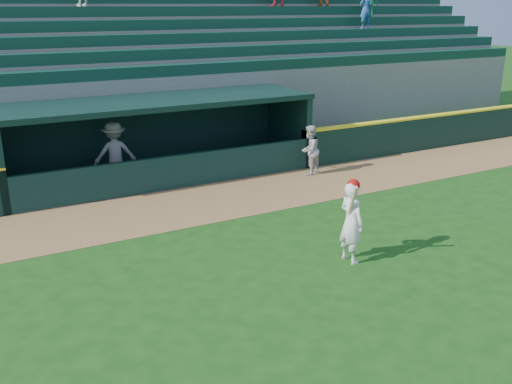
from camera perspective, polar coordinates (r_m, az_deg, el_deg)
ground at (r=11.47m, az=3.89°, el=-8.39°), size 120.00×120.00×0.00m
warning_track at (r=15.49m, az=-5.88°, el=-1.20°), size 40.00×3.00×0.01m
field_wall_right at (r=23.85m, az=20.64°, el=6.11°), size 15.50×0.30×1.20m
wall_stripe_right at (r=23.73m, az=20.81°, el=7.59°), size 15.50×0.32×0.06m
dugout_player_front at (r=18.01m, az=5.38°, el=4.20°), size 0.95×0.87×1.58m
dugout_player_inside at (r=17.42m, az=-13.93°, el=3.79°), size 1.31×0.86×1.90m
dugout at (r=17.93m, az=-9.95°, el=5.80°), size 9.40×2.80×2.46m
stands at (r=22.08m, az=-14.01°, el=10.59°), size 34.50×6.25×7.53m
batter_at_plate at (r=11.90m, az=9.52°, el=-2.85°), size 0.54×0.79×1.81m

